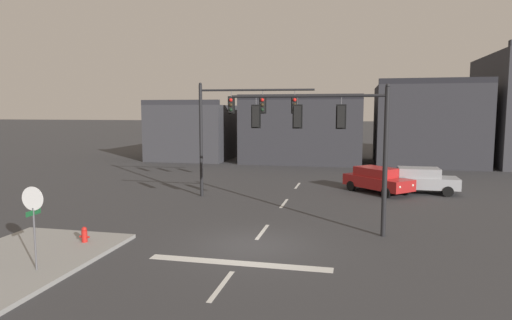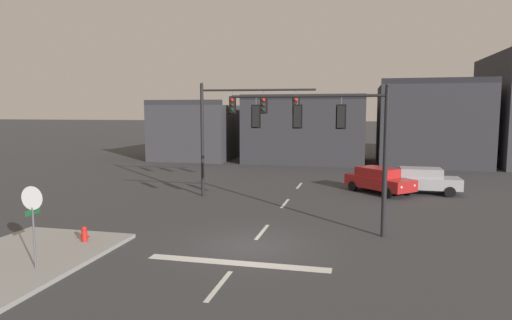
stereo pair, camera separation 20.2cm
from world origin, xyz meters
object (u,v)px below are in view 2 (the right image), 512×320
object	(u,v)px
car_lot_middle	(422,180)
fire_hydrant	(84,237)
car_lot_nearside	(379,180)
signal_mast_far_side	(238,117)
stop_sign	(33,208)
signal_mast_near_side	(332,130)

from	to	relation	value
car_lot_middle	fire_hydrant	size ratio (longest dim) A/B	5.97
fire_hydrant	car_lot_nearside	bearing A→B (deg)	50.14
car_lot_nearside	fire_hydrant	xyz separation A→B (m)	(-11.54, -13.82, -0.53)
car_lot_nearside	signal_mast_far_side	bearing A→B (deg)	-158.49
car_lot_middle	stop_sign	bearing A→B (deg)	-128.88
stop_sign	fire_hydrant	distance (m)	3.49
fire_hydrant	signal_mast_near_side	bearing A→B (deg)	23.30
signal_mast_near_side	car_lot_nearside	bearing A→B (deg)	76.36
signal_mast_far_side	stop_sign	world-z (taller)	signal_mast_far_side
stop_sign	fire_hydrant	bearing A→B (deg)	94.99
stop_sign	fire_hydrant	size ratio (longest dim) A/B	3.77
stop_sign	fire_hydrant	xyz separation A→B (m)	(-0.26, 2.97, -1.82)
car_lot_middle	car_lot_nearside	bearing A→B (deg)	-169.92
signal_mast_near_side	signal_mast_far_side	world-z (taller)	signal_mast_far_side
signal_mast_near_side	car_lot_middle	world-z (taller)	signal_mast_near_side
signal_mast_near_side	car_lot_nearside	world-z (taller)	signal_mast_near_side
stop_sign	fire_hydrant	world-z (taller)	stop_sign
signal_mast_near_side	signal_mast_far_side	bearing A→B (deg)	131.78
signal_mast_far_side	car_lot_middle	bearing A→B (deg)	18.88
signal_mast_near_side	car_lot_middle	size ratio (longest dim) A/B	1.48
stop_sign	car_lot_nearside	distance (m)	20.27
signal_mast_far_side	stop_sign	size ratio (longest dim) A/B	2.42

